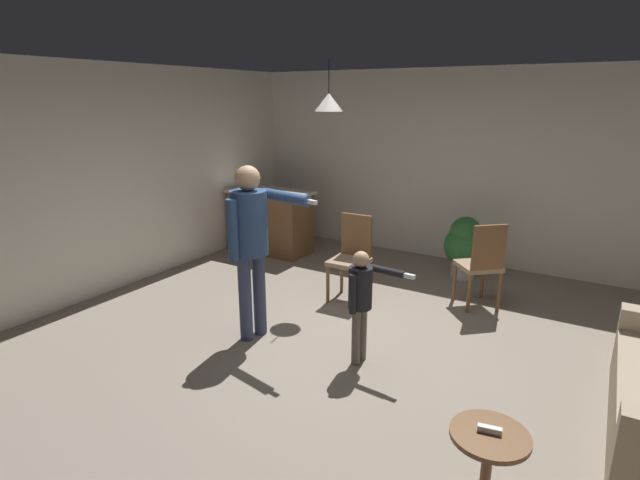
% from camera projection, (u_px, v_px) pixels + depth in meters
% --- Properties ---
extents(ground, '(7.68, 7.68, 0.00)m').
position_uv_depth(ground, '(346.00, 346.00, 4.74)').
color(ground, gray).
extents(wall_back, '(6.40, 0.10, 2.70)m').
position_uv_depth(wall_back, '(455.00, 167.00, 6.98)').
color(wall_back, silver).
rests_on(wall_back, ground).
extents(wall_left, '(0.10, 6.40, 2.70)m').
position_uv_depth(wall_left, '(115.00, 179.00, 5.96)').
color(wall_left, silver).
rests_on(wall_left, ground).
extents(kitchen_counter, '(1.26, 0.66, 0.95)m').
position_uv_depth(kitchen_counter, '(271.00, 221.00, 7.55)').
color(kitchen_counter, brown).
rests_on(kitchen_counter, ground).
extents(side_table_by_couch, '(0.44, 0.44, 0.52)m').
position_uv_depth(side_table_by_couch, '(487.00, 462.00, 2.77)').
color(side_table_by_couch, brown).
rests_on(side_table_by_couch, ground).
extents(person_adult, '(0.87, 0.49, 1.71)m').
position_uv_depth(person_adult, '(251.00, 234.00, 4.64)').
color(person_adult, '#384260').
rests_on(person_adult, ground).
extents(person_child, '(0.56, 0.30, 1.05)m').
position_uv_depth(person_child, '(361.00, 295.00, 4.28)').
color(person_child, '#60564C').
rests_on(person_child, ground).
extents(dining_chair_by_counter, '(0.44, 0.44, 1.00)m').
position_uv_depth(dining_chair_by_counter, '(352.00, 254.00, 5.73)').
color(dining_chair_by_counter, brown).
rests_on(dining_chair_by_counter, ground).
extents(dining_chair_near_wall, '(0.59, 0.59, 1.00)m').
position_uv_depth(dining_chair_near_wall, '(482.00, 262.00, 5.46)').
color(dining_chair_near_wall, brown).
rests_on(dining_chair_near_wall, ground).
extents(potted_plant_corner, '(0.53, 0.53, 0.82)m').
position_uv_depth(potted_plant_corner, '(465.00, 245.00, 6.43)').
color(potted_plant_corner, '#B7B2AD').
rests_on(potted_plant_corner, ground).
extents(spare_remote_on_table, '(0.13, 0.06, 0.04)m').
position_uv_depth(spare_remote_on_table, '(490.00, 430.00, 2.72)').
color(spare_remote_on_table, white).
rests_on(spare_remote_on_table, side_table_by_couch).
extents(ceiling_light_pendant, '(0.32, 0.32, 0.55)m').
position_uv_depth(ceiling_light_pendant, '(329.00, 102.00, 5.51)').
color(ceiling_light_pendant, silver).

